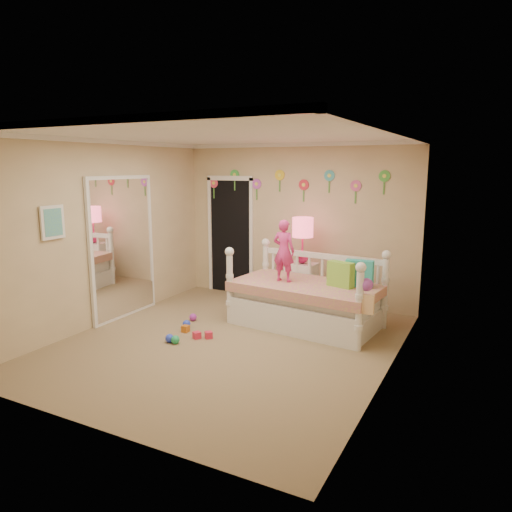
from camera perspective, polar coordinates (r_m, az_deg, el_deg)
The scene contains 18 objects.
floor at distance 6.19m, azimuth -3.41°, elevation -10.45°, with size 4.00×4.50×0.01m, color #7F684C.
ceiling at distance 5.78m, azimuth -3.71°, elevation 14.33°, with size 4.00×4.50×0.01m, color white.
back_wall at distance 7.85m, azimuth 4.86°, elevation 3.86°, with size 4.00×0.01×2.60m, color tan.
left_wall at distance 7.07m, azimuth -17.66°, elevation 2.63°, with size 0.01×4.50×2.60m, color tan.
right_wall at distance 5.14m, azimuth 16.02°, elevation -0.18°, with size 0.01×4.50×2.60m, color tan.
crown_molding at distance 5.78m, azimuth -3.71°, elevation 14.04°, with size 4.00×4.50×0.06m, color white, non-canonical shape.
daybed at distance 6.73m, azimuth 6.01°, elevation -3.75°, with size 2.06×1.11×1.12m, color white, non-canonical shape.
pillow_turquoise at distance 6.58m, azimuth 12.30°, elevation -2.06°, with size 0.37×0.13×0.37m, color teal.
pillow_lime at distance 6.53m, azimuth 10.12°, elevation -2.18°, with size 0.36×0.13×0.34m, color #84C43B.
child at distance 6.69m, azimuth 3.35°, elevation 0.64°, with size 0.32×0.21×0.88m, color #DC3283.
nightstand at distance 7.55m, azimuth 5.50°, elevation -3.62°, with size 0.44×0.34×0.74m, color white.
table_lamp at distance 7.38m, azimuth 5.62°, elevation 2.76°, with size 0.33×0.33×0.72m.
closet_doorway at distance 8.42m, azimuth -3.11°, elevation 2.53°, with size 0.90×0.04×2.07m, color black.
flower_decals at distance 7.82m, azimuth 4.28°, elevation 8.55°, with size 3.40×0.02×0.50m, color #B2668C, non-canonical shape.
mirror_closet at distance 7.29m, azimuth -15.67°, elevation 0.99°, with size 0.07×1.30×2.10m, color white.
wall_picture at distance 6.42m, azimuth -23.24°, elevation 3.74°, with size 0.05×0.34×0.42m, color white.
hanging_bag at distance 5.90m, azimuth 13.01°, elevation -4.83°, with size 0.20×0.16×0.36m, color beige, non-canonical shape.
toy_scatter at distance 6.70m, azimuth -6.97°, elevation -8.34°, with size 0.80×1.30×0.11m, color #996666, non-canonical shape.
Camera 1 is at (2.95, -4.96, 2.24)m, focal length 33.33 mm.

